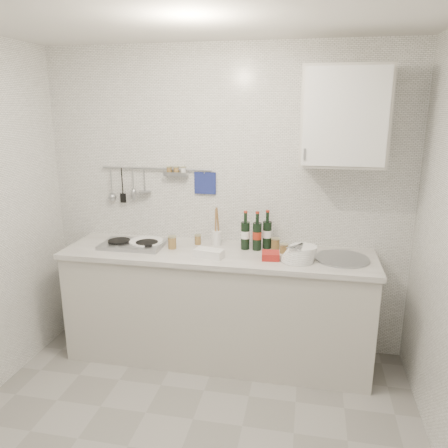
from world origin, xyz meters
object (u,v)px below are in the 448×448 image
(wall_cabinet, at_px, (344,117))
(utensil_crock, at_px, (217,236))
(plate_stack_hob, at_px, (145,243))
(plate_stack_sink, at_px, (300,254))
(wine_bottles, at_px, (257,230))

(wall_cabinet, bearing_deg, utensil_crock, 176.88)
(plate_stack_hob, distance_m, plate_stack_sink, 1.26)
(utensil_crock, bearing_deg, plate_stack_hob, -167.11)
(plate_stack_hob, height_order, utensil_crock, utensil_crock)
(plate_stack_hob, relative_size, wine_bottles, 0.96)
(wall_cabinet, bearing_deg, wine_bottles, 179.40)
(utensil_crock, bearing_deg, wall_cabinet, -3.12)
(plate_stack_sink, bearing_deg, plate_stack_hob, 174.37)
(wine_bottles, distance_m, utensil_crock, 0.34)
(plate_stack_hob, relative_size, utensil_crock, 0.93)
(plate_stack_sink, xyz_separation_m, utensil_crock, (-0.68, 0.25, 0.02))
(wall_cabinet, distance_m, utensil_crock, 1.34)
(wall_cabinet, height_order, plate_stack_hob, wall_cabinet)
(plate_stack_sink, height_order, wine_bottles, wine_bottles)
(plate_stack_hob, bearing_deg, utensil_crock, 12.89)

